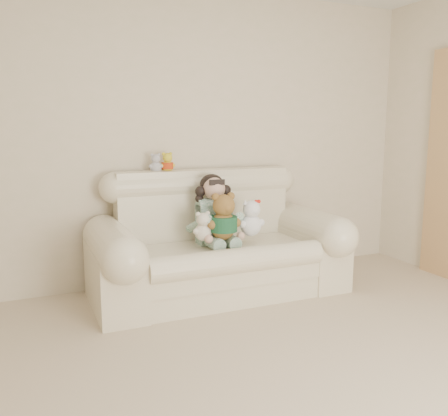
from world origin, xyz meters
The scene contains 8 objects.
wall_back centered at (0.00, 2.50, 1.30)m, with size 4.50×4.50×0.00m, color beige.
sofa centered at (0.09, 2.00, 0.52)m, with size 2.10×0.95×1.03m, color beige, non-canonical shape.
seated_child centered at (0.07, 2.08, 0.72)m, with size 0.36×0.44×0.60m, color #266A4B, non-canonical shape.
brown_teddy centered at (0.07, 1.87, 0.72)m, with size 0.29×0.22×0.45m, color brown, non-canonical shape.
white_cat centered at (0.33, 1.90, 0.68)m, with size 0.23×0.18×0.36m, color white, non-canonical shape.
cream_teddy centered at (-0.10, 1.89, 0.64)m, with size 0.18×0.14×0.28m, color white, non-canonical shape.
yellow_mini_bear centered at (-0.24, 2.37, 1.11)m, with size 0.13×0.10×0.20m, color yellow, non-canonical shape.
grey_mini_plush centered at (-0.34, 2.37, 1.11)m, with size 0.13×0.10×0.20m, color silver, non-canonical shape.
Camera 1 is at (-1.42, -1.59, 1.38)m, focal length 38.29 mm.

